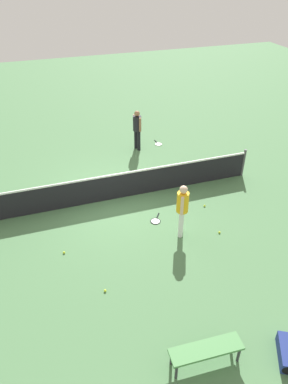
# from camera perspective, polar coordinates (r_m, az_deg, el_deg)

# --- Properties ---
(ground_plane) EXTENTS (40.00, 40.00, 0.00)m
(ground_plane) POSITION_cam_1_polar(r_m,az_deg,el_deg) (12.21, -5.10, -1.14)
(ground_plane) COLOR #4C7A4C
(court_net) EXTENTS (10.09, 0.09, 1.07)m
(court_net) POSITION_cam_1_polar(r_m,az_deg,el_deg) (11.92, -5.22, 0.82)
(court_net) COLOR #4C4C51
(court_net) RESTS_ON ground_plane
(player_near_side) EXTENTS (0.46, 0.50, 1.70)m
(player_near_side) POSITION_cam_1_polar(r_m,az_deg,el_deg) (10.17, 6.13, -2.32)
(player_near_side) COLOR white
(player_near_side) RESTS_ON ground_plane
(player_far_side) EXTENTS (0.42, 0.52, 1.70)m
(player_far_side) POSITION_cam_1_polar(r_m,az_deg,el_deg) (14.91, -1.09, 10.33)
(player_far_side) COLOR black
(player_far_side) RESTS_ON ground_plane
(tennis_racket_near_player) EXTENTS (0.47, 0.58, 0.03)m
(tennis_racket_near_player) POSITION_cam_1_polar(r_m,az_deg,el_deg) (11.21, 1.88, -4.58)
(tennis_racket_near_player) COLOR black
(tennis_racket_near_player) RESTS_ON ground_plane
(tennis_racket_far_player) EXTENTS (0.33, 0.59, 0.03)m
(tennis_racket_far_player) POSITION_cam_1_polar(r_m,az_deg,el_deg) (15.75, 2.28, 7.67)
(tennis_racket_far_player) COLOR white
(tennis_racket_far_player) RESTS_ON ground_plane
(tennis_ball_near_player) EXTENTS (0.07, 0.07, 0.07)m
(tennis_ball_near_player) POSITION_cam_1_polar(r_m,az_deg,el_deg) (11.96, 9.63, -2.17)
(tennis_ball_near_player) COLOR #C6E033
(tennis_ball_near_player) RESTS_ON ground_plane
(tennis_ball_by_net) EXTENTS (0.07, 0.07, 0.07)m
(tennis_ball_by_net) POSITION_cam_1_polar(r_m,az_deg,el_deg) (10.35, -12.63, -9.39)
(tennis_ball_by_net) COLOR #C6E033
(tennis_ball_by_net) RESTS_ON ground_plane
(tennis_ball_midcourt) EXTENTS (0.07, 0.07, 0.07)m
(tennis_ball_midcourt) POSITION_cam_1_polar(r_m,az_deg,el_deg) (10.98, 11.93, -6.30)
(tennis_ball_midcourt) COLOR #C6E033
(tennis_ball_midcourt) RESTS_ON ground_plane
(tennis_ball_baseline) EXTENTS (0.07, 0.07, 0.07)m
(tennis_ball_baseline) POSITION_cam_1_polar(r_m,az_deg,el_deg) (9.23, -6.22, -15.36)
(tennis_ball_baseline) COLOR #C6E033
(tennis_ball_baseline) RESTS_ON ground_plane
(tennis_ball_stray_left) EXTENTS (0.07, 0.07, 0.07)m
(tennis_ball_stray_left) POSITION_cam_1_polar(r_m,az_deg,el_deg) (12.45, 6.59, -0.27)
(tennis_ball_stray_left) COLOR #C6E033
(tennis_ball_stray_left) RESTS_ON ground_plane
(courtside_bench) EXTENTS (1.52, 0.48, 0.48)m
(courtside_bench) POSITION_cam_1_polar(r_m,az_deg,el_deg) (7.88, 9.87, -23.58)
(courtside_bench) COLOR #4C8C4C
(courtside_bench) RESTS_ON ground_plane
(equipment_bag) EXTENTS (0.63, 0.84, 0.28)m
(equipment_bag) POSITION_cam_1_polar(r_m,az_deg,el_deg) (8.58, 21.70, -22.86)
(equipment_bag) COLOR navy
(equipment_bag) RESTS_ON ground_plane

